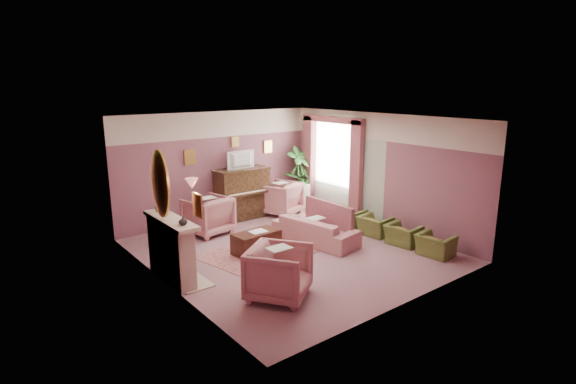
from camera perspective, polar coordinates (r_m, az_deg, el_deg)
floor at (r=9.67m, az=0.32°, el=-7.45°), size 5.50×6.00×0.01m
ceiling at (r=9.05m, az=0.34°, el=9.32°), size 5.50×6.00×0.01m
wall_back at (r=11.72m, az=-8.83°, el=3.24°), size 5.50×0.02×2.80m
wall_front at (r=7.24m, az=15.28°, el=-3.56°), size 5.50×0.02×2.80m
wall_left at (r=7.91m, az=-15.50°, el=-2.12°), size 0.02×6.00×2.80m
wall_right at (r=11.15m, az=11.49°, el=2.60°), size 0.02×6.00×2.80m
picture_rail_band at (r=11.57m, az=-9.00°, el=8.48°), size 5.50×0.01×0.65m
stripe_panel at (r=12.06m, az=6.69°, el=2.03°), size 0.01×3.00×2.15m
fireplace_surround at (r=8.40m, az=-14.66°, el=-7.24°), size 0.30×1.40×1.10m
fireplace_inset at (r=8.49m, az=-13.97°, el=-8.06°), size 0.18×0.72×0.68m
fire_ember at (r=8.57m, az=-13.66°, el=-9.12°), size 0.06×0.54×0.10m
mantel_shelf at (r=8.23m, az=-14.70°, el=-3.49°), size 0.40×1.55×0.07m
hearth at (r=8.68m, az=-13.22°, el=-10.31°), size 0.55×1.50×0.02m
mirror_frame at (r=8.01m, az=-15.91°, el=1.00°), size 0.04×0.72×1.20m
mirror_glass at (r=8.02m, az=-15.74°, el=1.03°), size 0.01×0.60×1.06m
sconce_shade at (r=7.07m, az=-12.14°, el=1.07°), size 0.20×0.20×0.16m
piano at (r=11.85m, az=-5.84°, el=-0.26°), size 1.40×0.60×1.30m
piano_keyshelf at (r=11.55m, az=-4.92°, el=-0.25°), size 1.30×0.12×0.06m
piano_keys at (r=11.54m, az=-4.92°, el=-0.06°), size 1.20×0.08×0.02m
piano_top at (r=11.71m, az=-5.91°, el=2.88°), size 1.45×0.65×0.04m
television at (r=11.62m, az=-5.82°, el=4.25°), size 0.80×0.12×0.48m
print_back_left at (r=11.27m, az=-12.34°, el=4.32°), size 0.30×0.03×0.38m
print_back_right at (r=12.44m, az=-2.55°, el=5.76°), size 0.26×0.03×0.34m
print_back_mid at (r=11.84m, az=-6.72°, el=6.35°), size 0.22×0.03×0.26m
print_left_wall at (r=6.78m, az=-11.40°, el=-1.68°), size 0.03×0.28×0.36m
window_blind at (r=12.11m, az=5.82°, el=5.10°), size 0.03×1.40×1.80m
curtain_left at (r=11.48m, az=8.66°, el=2.52°), size 0.16×0.34×2.60m
curtain_right at (r=12.79m, az=2.66°, el=3.80°), size 0.16×0.34×2.60m
pelmet at (r=11.96m, az=5.64°, el=9.15°), size 0.16×2.20×0.16m
mantel_plant at (r=8.68m, az=-16.17°, el=-1.53°), size 0.16×0.16×0.28m
mantel_vase at (r=7.77m, az=-13.20°, el=-3.58°), size 0.16×0.16×0.16m
area_rug at (r=9.66m, az=-3.00°, el=-7.46°), size 2.82×2.27×0.01m
coffee_table at (r=9.53m, az=-4.03°, el=-6.37°), size 1.03×0.57×0.45m
table_paper at (r=9.48m, az=-3.81°, el=-5.01°), size 0.35×0.28×0.01m
sofa at (r=10.05m, az=3.50°, el=-4.24°), size 0.66×1.99×0.80m
sofa_throw at (r=10.25m, az=5.19°, el=-2.75°), size 0.10×1.51×0.55m
floral_armchair_left at (r=10.77m, az=-10.16°, el=-2.70°), size 0.94×0.94×0.99m
floral_armchair_right at (r=12.16m, az=-0.97°, el=-0.60°), size 0.94×0.94×0.99m
floral_armchair_front at (r=7.49m, az=-1.13°, el=-9.87°), size 0.94×0.94×0.99m
olive_chair_a at (r=9.79m, az=18.24°, el=-6.01°), size 0.49×0.70×0.61m
olive_chair_b at (r=10.24m, az=14.43°, el=-4.90°), size 0.49×0.70×0.61m
olive_chair_c at (r=10.72m, az=10.97°, el=-3.86°), size 0.49×0.70×0.61m
olive_chair_d at (r=11.25m, az=7.83°, el=-2.91°), size 0.49×0.70×0.61m
side_table at (r=12.88m, az=1.69°, el=-0.45°), size 0.52×0.52×0.70m
side_plant_big at (r=12.76m, az=1.71°, el=1.82°), size 0.30×0.30×0.34m
side_plant_small at (r=12.77m, az=2.41°, el=1.68°), size 0.16×0.16×0.28m
palm_pot at (r=12.92m, az=1.34°, el=-1.22°), size 0.34×0.34×0.34m
palm_plant at (r=12.72m, az=1.37°, el=2.65°), size 0.76×0.76×1.44m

